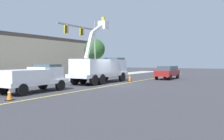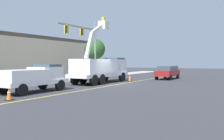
% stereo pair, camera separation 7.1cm
% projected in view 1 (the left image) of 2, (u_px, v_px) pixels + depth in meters
% --- Properties ---
extents(ground, '(120.00, 120.00, 0.00)m').
position_uv_depth(ground, '(115.00, 85.00, 24.10)').
color(ground, '#38383D').
extents(sidewalk_far_side, '(60.10, 6.44, 0.12)m').
position_uv_depth(sidewalk_far_side, '(54.00, 81.00, 28.05)').
color(sidewalk_far_side, '#B2ADA3').
rests_on(sidewalk_far_side, ground).
extents(lane_centre_stripe, '(49.95, 2.53, 0.01)m').
position_uv_depth(lane_centre_stripe, '(115.00, 85.00, 24.10)').
color(lane_centre_stripe, yellow).
rests_on(lane_centre_stripe, ground).
extents(utility_bucket_truck, '(8.31, 2.90, 7.14)m').
position_uv_depth(utility_bucket_truck, '(101.00, 68.00, 26.40)').
color(utility_bucket_truck, white).
rests_on(utility_bucket_truck, ground).
extents(service_pickup_truck, '(5.69, 2.40, 2.06)m').
position_uv_depth(service_pickup_truck, '(33.00, 77.00, 18.37)').
color(service_pickup_truck, white).
rests_on(service_pickup_truck, ground).
extents(passing_minivan, '(4.88, 2.13, 1.69)m').
position_uv_depth(passing_minivan, '(168.00, 72.00, 31.81)').
color(passing_minivan, maroon).
rests_on(passing_minivan, ground).
extents(traffic_cone_leading, '(0.40, 0.40, 0.75)m').
position_uv_depth(traffic_cone_leading, '(9.00, 94.00, 14.69)').
color(traffic_cone_leading, black).
rests_on(traffic_cone_leading, ground).
extents(traffic_cone_mid_front, '(0.40, 0.40, 0.75)m').
position_uv_depth(traffic_cone_mid_front, '(130.00, 78.00, 28.47)').
color(traffic_cone_mid_front, black).
rests_on(traffic_cone_mid_front, ground).
extents(traffic_signal_mast, '(7.41, 0.70, 7.61)m').
position_uv_depth(traffic_signal_mast, '(85.00, 39.00, 31.38)').
color(traffic_signal_mast, gray).
rests_on(traffic_signal_mast, ground).
extents(commercial_building_backdrop, '(26.93, 9.75, 5.85)m').
position_uv_depth(commercial_building_backdrop, '(31.00, 57.00, 38.23)').
color(commercial_building_backdrop, beige).
rests_on(commercial_building_backdrop, ground).
extents(street_tree_right, '(3.09, 3.09, 5.63)m').
position_uv_depth(street_tree_right, '(95.00, 49.00, 37.06)').
color(street_tree_right, brown).
rests_on(street_tree_right, ground).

